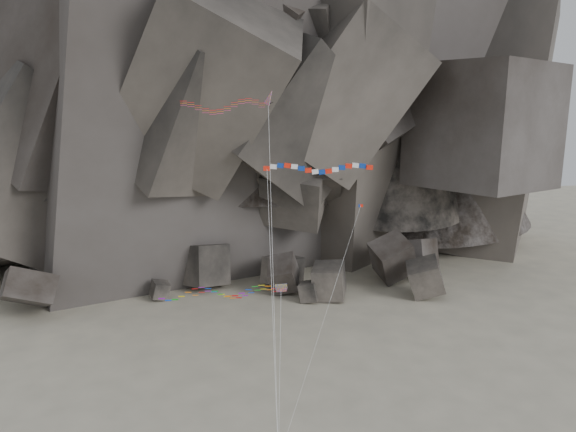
{
  "coord_description": "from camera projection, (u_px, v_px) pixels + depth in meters",
  "views": [
    {
      "loc": [
        -9.23,
        -54.7,
        32.71
      ],
      "look_at": [
        0.16,
        6.0,
        19.35
      ],
      "focal_mm": 35.0,
      "sensor_mm": 36.0,
      "label": 1
    }
  ],
  "objects": [
    {
      "name": "boulder_field",
      "position": [
        289.0,
        276.0,
        94.69
      ],
      "size": [
        73.61,
        19.73,
        10.33
      ],
      "color": "#47423F",
      "rests_on": "ground"
    },
    {
      "name": "parafoil_kite",
      "position": [
        217.0,
        292.0,
        60.85
      ],
      "size": [
        14.36,
        16.02,
        10.91
      ],
      "rotation": [
        0.0,
        0.0,
        -0.2
      ],
      "color": "gold",
      "rests_on": "ground"
    },
    {
      "name": "pennant_kite",
      "position": [
        339.0,
        272.0,
        55.94
      ],
      "size": [
        10.93,
        13.53,
        19.77
      ],
      "rotation": [
        0.0,
        0.0,
        -0.2
      ],
      "color": "red",
      "rests_on": "ground"
    },
    {
      "name": "ground",
      "position": [
        295.0,
        401.0,
        61.16
      ],
      "size": [
        260.0,
        260.0,
        0.0
      ],
      "primitive_type": "plane",
      "color": "#A59D85",
      "rests_on": "ground"
    },
    {
      "name": "delta_kite",
      "position": [
        221.0,
        105.0,
        53.9
      ],
      "size": [
        9.47,
        13.92,
        31.55
      ],
      "rotation": [
        0.0,
        0.0,
        0.23
      ],
      "color": "red",
      "rests_on": "ground"
    },
    {
      "name": "headland",
      "position": [
        242.0,
        50.0,
        119.83
      ],
      "size": [
        110.0,
        70.0,
        84.0
      ],
      "primitive_type": null,
      "color": "#574F47",
      "rests_on": "ground"
    },
    {
      "name": "banner_kite",
      "position": [
        318.0,
        170.0,
        55.01
      ],
      "size": [
        10.91,
        12.3,
        24.53
      ],
      "rotation": [
        0.0,
        0.0,
        -0.16
      ],
      "color": "red",
      "rests_on": "ground"
    }
  ]
}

